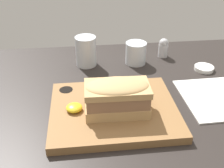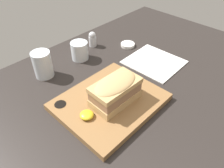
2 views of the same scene
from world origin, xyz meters
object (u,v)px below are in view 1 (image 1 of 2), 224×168
(salt_shaker, at_px, (163,48))
(condiment_dish, at_px, (204,68))
(serving_board, at_px, (113,110))
(napkin, at_px, (218,98))
(sandwich, at_px, (117,96))
(water_glass, at_px, (86,53))
(wine_glass, at_px, (136,54))

(salt_shaker, distance_m, condiment_dish, 0.16)
(serving_board, relative_size, salt_shaker, 4.68)
(napkin, distance_m, condiment_dish, 0.16)
(sandwich, bearing_deg, salt_shaker, 57.95)
(water_glass, bearing_deg, salt_shaker, 6.88)
(serving_board, relative_size, condiment_dish, 5.13)
(salt_shaker, xyz_separation_m, condiment_dish, (0.10, -0.11, -0.03))
(sandwich, bearing_deg, napkin, 10.49)
(napkin, distance_m, salt_shaker, 0.28)
(salt_shaker, bearing_deg, sandwich, -122.05)
(napkin, bearing_deg, sandwich, -169.51)
(napkin, height_order, salt_shaker, salt_shaker)
(sandwich, relative_size, water_glass, 1.58)
(serving_board, xyz_separation_m, sandwich, (0.01, -0.02, 0.05))
(condiment_dish, bearing_deg, napkin, -99.11)
(napkin, relative_size, salt_shaker, 3.08)
(water_glass, bearing_deg, wine_glass, -2.03)
(water_glass, distance_m, napkin, 0.42)
(serving_board, height_order, water_glass, water_glass)
(napkin, bearing_deg, serving_board, -173.28)
(sandwich, distance_m, napkin, 0.29)
(sandwich, distance_m, water_glass, 0.30)
(water_glass, xyz_separation_m, wine_glass, (0.16, -0.01, -0.01))
(serving_board, distance_m, salt_shaker, 0.37)
(napkin, height_order, condiment_dish, condiment_dish)
(serving_board, distance_m, water_glass, 0.28)
(sandwich, xyz_separation_m, wine_glass, (0.10, 0.29, -0.03))
(sandwich, relative_size, condiment_dish, 2.52)
(water_glass, xyz_separation_m, napkin, (0.34, -0.24, -0.04))
(serving_board, relative_size, water_glass, 3.21)
(water_glass, relative_size, napkin, 0.47)
(wine_glass, bearing_deg, salt_shaker, 20.09)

